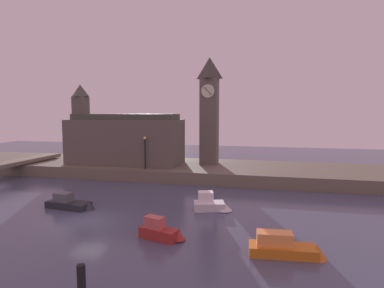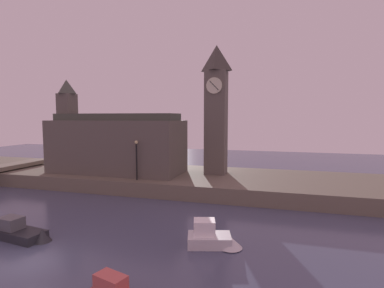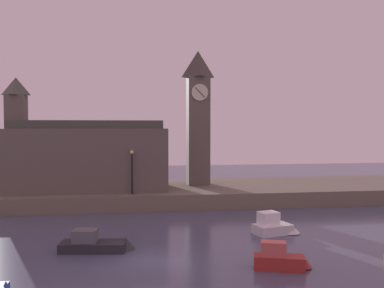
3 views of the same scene
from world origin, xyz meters
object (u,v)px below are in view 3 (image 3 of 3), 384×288
clock_tower (198,116)px  parliament_hall (85,155)px  boat_ferry_white (276,226)px  boat_barge_dark (101,244)px  boat_dinghy_red (282,259)px  streetlamp (132,167)px

clock_tower → parliament_hall: size_ratio=0.93×
boat_ferry_white → boat_barge_dark: boat_ferry_white is taller
clock_tower → boat_barge_dark: clock_tower is taller
boat_barge_dark → boat_dinghy_red: bearing=-26.1°
streetlamp → boat_ferry_white: 14.98m
streetlamp → boat_barge_dark: streetlamp is taller
clock_tower → streetlamp: size_ratio=3.54×
parliament_hall → clock_tower: bearing=10.6°
boat_ferry_white → boat_barge_dark: (-12.27, -2.38, -0.13)m
parliament_hall → boat_ferry_white: 20.87m
boat_dinghy_red → boat_barge_dark: bearing=153.9°
clock_tower → streetlamp: (-7.18, -5.79, -4.97)m
streetlamp → boat_ferry_white: streetlamp is taller
boat_ferry_white → boat_barge_dark: size_ratio=0.75×
boat_dinghy_red → boat_barge_dark: 11.15m
parliament_hall → streetlamp: 5.94m
parliament_hall → streetlamp: size_ratio=3.79×
boat_ferry_white → boat_dinghy_red: bearing=-107.2°
boat_ferry_white → boat_barge_dark: 12.50m
clock_tower → streetlamp: bearing=-141.1°
boat_dinghy_red → boat_barge_dark: size_ratio=0.69×
streetlamp → boat_ferry_white: size_ratio=1.11×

